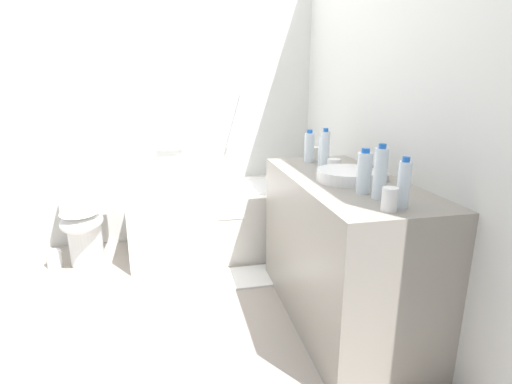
{
  "coord_description": "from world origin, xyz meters",
  "views": [
    {
      "loc": [
        0.08,
        -2.31,
        1.42
      ],
      "look_at": [
        0.61,
        0.14,
        0.71
      ],
      "focal_mm": 28.25,
      "sensor_mm": 36.0,
      "label": 1
    }
  ],
  "objects": [
    {
      "name": "water_bottle_4",
      "position": [
        1.01,
        -0.55,
        0.98
      ],
      "size": [
        0.07,
        0.07,
        0.22
      ],
      "color": "silver",
      "rests_on": "vanity_counter"
    },
    {
      "name": "wall_right_mirror",
      "position": [
        1.39,
        0.0,
        1.24
      ],
      "size": [
        0.1,
        2.91,
        2.47
      ],
      "primitive_type": "cube",
      "color": "silver",
      "rests_on": "ground_plane"
    },
    {
      "name": "water_bottle_0",
      "position": [
        1.07,
        -0.8,
        0.98
      ],
      "size": [
        0.06,
        0.06,
        0.23
      ],
      "color": "silver",
      "rests_on": "vanity_counter"
    },
    {
      "name": "toilet",
      "position": [
        -0.6,
        0.89,
        0.35
      ],
      "size": [
        0.4,
        0.53,
        0.68
      ],
      "rotation": [
        0.0,
        0.0,
        -1.61
      ],
      "color": "white",
      "rests_on": "ground_plane"
    },
    {
      "name": "drinking_glass_2",
      "position": [
        0.99,
        -0.83,
        0.93
      ],
      "size": [
        0.07,
        0.07,
        0.1
      ],
      "primitive_type": "cylinder",
      "color": "white",
      "rests_on": "vanity_counter"
    },
    {
      "name": "sink_faucet",
      "position": [
        1.23,
        -0.3,
        0.91
      ],
      "size": [
        0.12,
        0.15,
        0.08
      ],
      "color": "#9F9FA4",
      "rests_on": "vanity_counter"
    },
    {
      "name": "bath_mat",
      "position": [
        0.44,
        0.34,
        0.01
      ],
      "size": [
        0.67,
        0.33,
        0.01
      ],
      "primitive_type": "cube",
      "color": "white",
      "rests_on": "ground_plane"
    },
    {
      "name": "sink_basin",
      "position": [
        1.03,
        -0.3,
        0.91
      ],
      "size": [
        0.33,
        0.33,
        0.06
      ],
      "primitive_type": "cylinder",
      "color": "white",
      "rests_on": "vanity_counter"
    },
    {
      "name": "toilet_paper_roll",
      "position": [
        -0.84,
        0.83,
        0.07
      ],
      "size": [
        0.11,
        0.11,
        0.14
      ],
      "primitive_type": "cylinder",
      "color": "white",
      "rests_on": "ground_plane"
    },
    {
      "name": "water_bottle_1",
      "position": [
        1.03,
        0.02,
        0.99
      ],
      "size": [
        0.06,
        0.06,
        0.25
      ],
      "color": "silver",
      "rests_on": "vanity_counter"
    },
    {
      "name": "vanity_counter",
      "position": [
        1.05,
        -0.27,
        0.44
      ],
      "size": [
        0.6,
        1.35,
        0.87
      ],
      "primitive_type": "cube",
      "color": "gray",
      "rests_on": "ground_plane"
    },
    {
      "name": "wall_back_tiled",
      "position": [
        0.0,
        1.31,
        1.24
      ],
      "size": [
        3.09,
        0.1,
        2.47
      ],
      "primitive_type": "cube",
      "color": "silver",
      "rests_on": "ground_plane"
    },
    {
      "name": "drinking_glass_0",
      "position": [
        1.05,
        -0.07,
        0.91
      ],
      "size": [
        0.08,
        0.08,
        0.08
      ],
      "primitive_type": "cylinder",
      "color": "white",
      "rests_on": "vanity_counter"
    },
    {
      "name": "water_bottle_3",
      "position": [
        1.03,
        -0.65,
        1.0
      ],
      "size": [
        0.06,
        0.06,
        0.26
      ],
      "color": "silver",
      "rests_on": "vanity_counter"
    },
    {
      "name": "drinking_glass_1",
      "position": [
        1.06,
        0.3,
        0.92
      ],
      "size": [
        0.08,
        0.08,
        0.09
      ],
      "primitive_type": "cylinder",
      "color": "white",
      "rests_on": "vanity_counter"
    },
    {
      "name": "ground_plane",
      "position": [
        0.0,
        0.0,
        0.0
      ],
      "size": [
        3.69,
        3.69,
        0.0
      ],
      "primitive_type": "plane",
      "color": "#9E9389"
    },
    {
      "name": "water_bottle_5",
      "position": [
        1.04,
        0.09,
        0.97
      ],
      "size": [
        0.06,
        0.06,
        0.21
      ],
      "color": "silver",
      "rests_on": "vanity_counter"
    },
    {
      "name": "bathtub",
      "position": [
        0.51,
        0.9,
        0.29
      ],
      "size": [
        1.52,
        0.72,
        1.33
      ],
      "color": "silver",
      "rests_on": "ground_plane"
    },
    {
      "name": "water_bottle_2",
      "position": [
        1.0,
        0.24,
        0.98
      ],
      "size": [
        0.07,
        0.07,
        0.22
      ],
      "color": "silver",
      "rests_on": "vanity_counter"
    }
  ]
}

